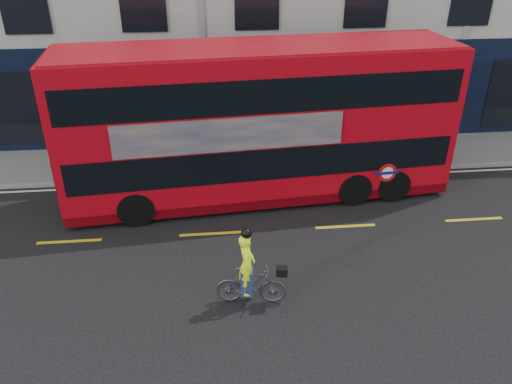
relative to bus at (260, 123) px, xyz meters
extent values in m
plane|color=black|center=(-1.69, -3.80, -2.49)|extent=(120.00, 120.00, 0.00)
cube|color=slate|center=(-1.69, 2.70, -2.43)|extent=(60.00, 3.00, 0.12)
cube|color=gray|center=(-1.69, 1.20, -2.43)|extent=(60.00, 0.12, 0.13)
cube|color=black|center=(-1.69, 4.18, -0.49)|extent=(50.00, 0.08, 4.00)
cube|color=silver|center=(-1.69, 0.90, -2.49)|extent=(58.00, 0.10, 0.01)
cube|color=#B90713|center=(-0.05, 0.00, 0.15)|extent=(12.18, 3.76, 4.30)
cube|color=#5C0309|center=(-0.05, 0.00, -2.16)|extent=(12.17, 3.70, 0.33)
cube|color=black|center=(-0.05, 0.00, -0.80)|extent=(11.70, 3.75, 0.98)
cube|color=black|center=(-0.05, 0.00, 1.27)|extent=(11.70, 3.75, 0.98)
cube|color=maroon|center=(-0.05, 0.00, 2.32)|extent=(11.93, 3.63, 0.09)
cube|color=black|center=(5.94, 0.52, -0.80)|extent=(0.25, 2.45, 0.98)
cube|color=black|center=(5.94, 0.52, 1.27)|extent=(0.25, 2.45, 0.98)
cube|color=black|center=(-6.04, -0.53, -0.80)|extent=(0.25, 2.45, 0.98)
cube|color=#9E7B6D|center=(-1.01, -1.48, 0.23)|extent=(6.52, 0.61, 0.98)
cylinder|color=red|center=(3.87, -1.06, -1.40)|extent=(0.61, 0.07, 0.61)
cylinder|color=white|center=(3.87, -1.06, -1.40)|extent=(0.39, 0.05, 0.39)
cube|color=#0C1459|center=(3.88, -1.07, -1.40)|extent=(0.76, 0.09, 0.10)
cylinder|color=black|center=(4.08, 0.36, -1.95)|extent=(1.33, 2.86, 1.09)
cylinder|color=black|center=(2.78, 0.24, -1.95)|extent=(1.33, 2.86, 1.09)
cylinder|color=black|center=(-3.95, -0.34, -1.95)|extent=(1.33, 2.86, 1.09)
imported|color=#434648|center=(-0.79, -5.34, -1.98)|extent=(1.73, 0.70, 1.01)
imported|color=#E1FF16|center=(-0.88, -5.33, -1.39)|extent=(0.44, 0.61, 1.55)
cube|color=black|center=(-0.08, -5.43, -1.56)|extent=(0.29, 0.24, 0.21)
cube|color=navy|center=(-0.88, -5.33, -1.88)|extent=(0.33, 0.39, 0.66)
sphere|color=black|center=(-0.88, -5.33, -0.54)|extent=(0.24, 0.24, 0.24)
camera|label=1|loc=(-1.58, -14.49, 5.53)|focal=35.00mm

